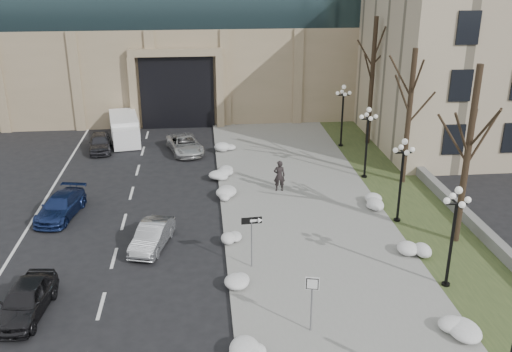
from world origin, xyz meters
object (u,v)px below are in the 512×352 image
Objects in this scene: lamppost_c at (367,133)px; lamppost_d at (343,107)px; car_a at (25,300)px; car_e at (100,143)px; box_truck at (125,129)px; keep_sign at (312,293)px; lamppost_b at (402,169)px; pedestrian at (279,176)px; car_b at (152,236)px; car_c at (61,206)px; one_way_sign at (255,226)px; lamppost_a at (454,224)px; car_d at (185,144)px.

lamppost_c is 1.00× the size of lamppost_d.
car_a is 0.85× the size of lamppost_c.
box_truck is (1.52, 2.48, 0.25)m from car_e.
car_a is 20.66m from car_e.
lamppost_b is (6.50, 9.12, 1.27)m from keep_sign.
pedestrian is 0.41× the size of lamppost_d.
lamppost_d is (13.02, 14.54, 2.46)m from car_b.
keep_sign reaches higher than car_c.
car_b is 0.79× the size of lamppost_d.
pedestrian is (7.20, 6.31, 0.47)m from car_b.
lamppost_d reaches higher than one_way_sign.
pedestrian is at bearing 21.21° from car_c.
car_a is at bearing -75.12° from car_c.
car_a is 17.83m from lamppost_a.
lamppost_c is (13.02, 8.04, 2.46)m from car_b.
box_truck is (1.29, 23.14, 0.21)m from car_a.
car_d is 1.82× the size of keep_sign.
lamppost_b reaches higher than car_c.
keep_sign is at bearing -112.58° from lamppost_c.
car_d reaches higher than car_c.
car_a reaches higher than car_c.
lamppost_c reaches higher than car_a.
one_way_sign is at bearing 163.71° from lamppost_a.
car_b is 1.94× the size of pedestrian.
lamppost_a and lamppost_d have the same top height.
car_b is 10.06m from keep_sign.
lamppost_c reaches higher than pedestrian.
box_truck is at bearing 125.66° from lamppost_a.
pedestrian is at bearing 117.29° from lamppost_a.
lamppost_a reaches higher than car_e.
car_d is 22.76m from lamppost_a.
box_truck is at bearing 123.96° from keep_sign.
car_e is 0.80× the size of lamppost_a.
car_b is at bearing -109.66° from car_d.
car_d is at bearing 99.24° from car_b.
box_truck is at bearing 93.04° from car_c.
pedestrian is 15.66m from box_truck.
lamppost_d is at bearing 40.79° from car_c.
lamppost_b is (17.89, -13.85, 2.42)m from car_e.
lamppost_d is (0.00, 13.00, 0.00)m from lamppost_b.
car_d is at bearing 97.17° from one_way_sign.
box_truck is at bearing 107.38° from one_way_sign.
car_b is 16.15m from car_e.
car_b is at bearing 43.10° from pedestrian.
car_e is at bearing 122.13° from car_b.
car_c is at bearing -150.20° from lamppost_d.
keep_sign is 7.12m from lamppost_a.
lamppost_b and lamppost_c have the same top height.
car_b is at bearing -148.29° from lamppost_c.
lamppost_a is 1.00× the size of lamppost_d.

